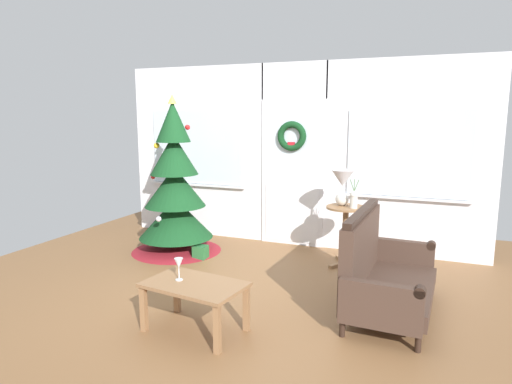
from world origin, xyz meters
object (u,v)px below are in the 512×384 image
object	(u,v)px
christmas_tree	(175,195)
settee_sofa	(381,272)
flower_vase	(354,198)
side_table	(345,224)
wine_glass	(179,264)
coffee_table	(195,290)
gift_box	(201,252)
table_lamp	(343,183)

from	to	relation	value
christmas_tree	settee_sofa	xyz separation A→B (m)	(2.80, -0.91, -0.40)
settee_sofa	flower_vase	world-z (taller)	flower_vase
side_table	wine_glass	distance (m)	2.42
christmas_tree	side_table	bearing A→B (deg)	7.05
side_table	wine_glass	size ratio (longest dim) A/B	3.78
coffee_table	gift_box	xyz separation A→B (m)	(-0.92, 1.75, -0.28)
christmas_tree	table_lamp	bearing A→B (deg)	8.27
coffee_table	wine_glass	size ratio (longest dim) A/B	4.62
coffee_table	wine_glass	bearing A→B (deg)	175.85
settee_sofa	gift_box	xyz separation A→B (m)	(-2.34, 0.74, -0.29)
side_table	gift_box	distance (m)	1.88
table_lamp	gift_box	size ratio (longest dim) A/B	2.59
settee_sofa	flower_vase	distance (m)	1.31
flower_vase	wine_glass	xyz separation A→B (m)	(-1.11, -2.14, -0.28)
side_table	coffee_table	bearing A→B (deg)	-111.19
christmas_tree	table_lamp	world-z (taller)	christmas_tree
christmas_tree	side_table	world-z (taller)	christmas_tree
flower_vase	gift_box	bearing A→B (deg)	-168.20
coffee_table	table_lamp	bearing A→B (deg)	70.50
flower_vase	gift_box	world-z (taller)	flower_vase
side_table	gift_box	xyz separation A→B (m)	(-1.78, -0.45, -0.44)
settee_sofa	flower_vase	bearing A→B (deg)	112.19
christmas_tree	coffee_table	size ratio (longest dim) A/B	2.33
wine_glass	coffee_table	bearing A→B (deg)	-4.15
christmas_tree	flower_vase	world-z (taller)	christmas_tree
flower_vase	gift_box	xyz separation A→B (m)	(-1.88, -0.39, -0.77)
table_lamp	settee_sofa	bearing A→B (deg)	-63.21
settee_sofa	gift_box	distance (m)	2.47
coffee_table	gift_box	size ratio (longest dim) A/B	5.30
flower_vase	coffee_table	size ratio (longest dim) A/B	0.39
settee_sofa	flower_vase	xyz separation A→B (m)	(-0.46, 1.13, 0.48)
coffee_table	gift_box	bearing A→B (deg)	117.66
side_table	coffee_table	size ratio (longest dim) A/B	0.82
christmas_tree	gift_box	xyz separation A→B (m)	(0.47, -0.17, -0.69)
flower_vase	christmas_tree	bearing A→B (deg)	-174.70
table_lamp	flower_vase	bearing A→B (deg)	-32.01
christmas_tree	coffee_table	distance (m)	2.41
gift_box	coffee_table	bearing A→B (deg)	-62.34
settee_sofa	wine_glass	world-z (taller)	settee_sofa
christmas_tree	coffee_table	xyz separation A→B (m)	(1.39, -1.93, -0.41)
settee_sofa	side_table	distance (m)	1.32
christmas_tree	gift_box	bearing A→B (deg)	-20.46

